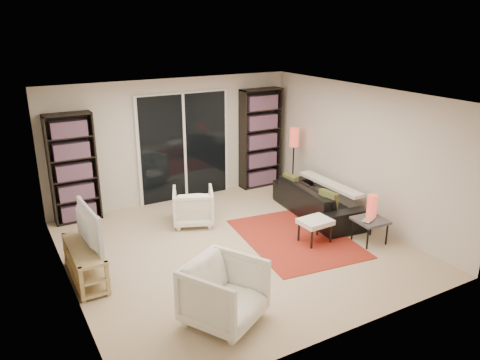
% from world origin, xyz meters
% --- Properties ---
extents(floor, '(5.00, 5.00, 0.00)m').
position_xyz_m(floor, '(0.00, 0.00, 0.00)').
color(floor, beige).
rests_on(floor, ground).
extents(wall_back, '(5.00, 0.02, 2.40)m').
position_xyz_m(wall_back, '(0.00, 2.50, 1.20)').
color(wall_back, beige).
rests_on(wall_back, ground).
extents(wall_front, '(5.00, 0.02, 2.40)m').
position_xyz_m(wall_front, '(0.00, -2.50, 1.20)').
color(wall_front, beige).
rests_on(wall_front, ground).
extents(wall_left, '(0.02, 5.00, 2.40)m').
position_xyz_m(wall_left, '(-2.50, 0.00, 1.20)').
color(wall_left, beige).
rests_on(wall_left, ground).
extents(wall_right, '(0.02, 5.00, 2.40)m').
position_xyz_m(wall_right, '(2.50, 0.00, 1.20)').
color(wall_right, beige).
rests_on(wall_right, ground).
extents(ceiling, '(5.00, 5.00, 0.02)m').
position_xyz_m(ceiling, '(0.00, 0.00, 2.40)').
color(ceiling, white).
rests_on(ceiling, wall_back).
extents(sliding_door, '(1.92, 0.08, 2.16)m').
position_xyz_m(sliding_door, '(0.20, 2.46, 1.05)').
color(sliding_door, white).
rests_on(sliding_door, ground).
extents(bookshelf_left, '(0.80, 0.30, 1.95)m').
position_xyz_m(bookshelf_left, '(-1.95, 2.33, 0.98)').
color(bookshelf_left, black).
rests_on(bookshelf_left, ground).
extents(bookshelf_right, '(0.90, 0.30, 2.10)m').
position_xyz_m(bookshelf_right, '(1.90, 2.33, 1.05)').
color(bookshelf_right, black).
rests_on(bookshelf_right, ground).
extents(tv_stand, '(0.39, 1.20, 0.50)m').
position_xyz_m(tv_stand, '(-2.28, 0.17, 0.26)').
color(tv_stand, tan).
rests_on(tv_stand, floor).
extents(tv, '(0.19, 0.99, 0.57)m').
position_xyz_m(tv, '(-2.26, 0.17, 0.78)').
color(tv, black).
rests_on(tv, tv_stand).
extents(rug, '(1.86, 2.36, 0.01)m').
position_xyz_m(rug, '(1.02, -0.21, 0.01)').
color(rug, '#A42A1C').
rests_on(rug, floor).
extents(sofa, '(1.00, 2.11, 0.60)m').
position_xyz_m(sofa, '(1.95, 0.41, 0.30)').
color(sofa, black).
rests_on(sofa, floor).
extents(armchair_back, '(0.91, 0.92, 0.65)m').
position_xyz_m(armchair_back, '(-0.20, 1.18, 0.32)').
color(armchair_back, white).
rests_on(armchair_back, floor).
extents(armchair_front, '(1.13, 1.14, 0.77)m').
position_xyz_m(armchair_front, '(-1.05, -1.63, 0.39)').
color(armchair_front, white).
rests_on(armchair_front, floor).
extents(ottoman, '(0.51, 0.43, 0.40)m').
position_xyz_m(ottoman, '(1.21, -0.47, 0.34)').
color(ottoman, white).
rests_on(ottoman, floor).
extents(side_table, '(0.52, 0.52, 0.40)m').
position_xyz_m(side_table, '(1.98, -0.90, 0.36)').
color(side_table, '#444448').
rests_on(side_table, floor).
extents(laptop, '(0.39, 0.33, 0.03)m').
position_xyz_m(laptop, '(1.95, -0.96, 0.41)').
color(laptop, silver).
rests_on(laptop, side_table).
extents(table_lamp, '(0.16, 0.16, 0.37)m').
position_xyz_m(table_lamp, '(2.07, -0.81, 0.58)').
color(table_lamp, '#E6452F').
rests_on(table_lamp, side_table).
extents(floor_lamp, '(0.21, 0.21, 1.39)m').
position_xyz_m(floor_lamp, '(2.21, 1.56, 1.06)').
color(floor_lamp, black).
rests_on(floor_lamp, floor).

